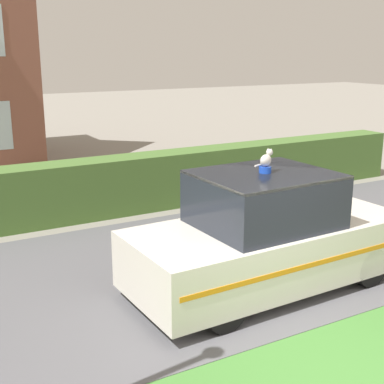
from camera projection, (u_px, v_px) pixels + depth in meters
The scene contains 6 objects.
ground_plane at pixel (340, 375), 5.88m from camera, with size 80.00×80.00×0.00m, color gray.
road_strip at pixel (186, 266), 8.82m from camera, with size 28.00×5.21×0.01m, color #5B5B60.
lawn_verge at pixel (332, 368), 5.99m from camera, with size 28.00×1.53×0.01m, color #478438.
garden_hedge at pixel (140, 183), 11.82m from camera, with size 14.39×0.77×1.23m, color #4C7233.
police_car at pixel (267, 236), 7.86m from camera, with size 4.29×1.88×1.85m.
cat at pixel (266, 159), 7.54m from camera, with size 0.30×0.19×0.25m.
Camera 1 is at (-3.96, -3.69, 3.47)m, focal length 50.00 mm.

